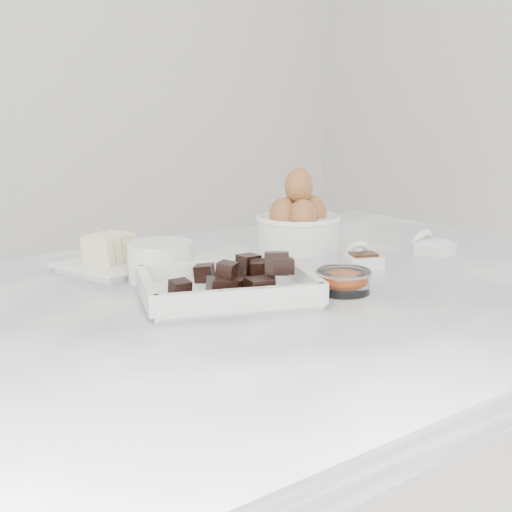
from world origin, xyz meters
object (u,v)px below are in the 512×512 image
(zest_bowl, at_px, (344,280))
(honey_bowl, at_px, (249,277))
(vanilla_spoon, at_px, (362,258))
(chocolate_dish, at_px, (227,281))
(butter_plate, at_px, (111,258))
(salt_spoon, at_px, (431,246))
(egg_bowl, at_px, (298,223))
(sugar_ramekin, at_px, (161,260))

(zest_bowl, bearing_deg, honey_bowl, 129.59)
(zest_bowl, height_order, vanilla_spoon, vanilla_spoon)
(chocolate_dish, xyz_separation_m, zest_bowl, (0.14, -0.07, -0.01))
(butter_plate, relative_size, salt_spoon, 2.43)
(chocolate_dish, xyz_separation_m, egg_bowl, (0.28, 0.18, 0.02))
(chocolate_dish, bearing_deg, egg_bowl, 32.65)
(vanilla_spoon, bearing_deg, salt_spoon, -3.23)
(honey_bowl, bearing_deg, butter_plate, 117.85)
(salt_spoon, bearing_deg, honey_bowl, 177.04)
(egg_bowl, height_order, salt_spoon, egg_bowl)
(butter_plate, distance_m, salt_spoon, 0.52)
(sugar_ramekin, bearing_deg, honey_bowl, -54.53)
(salt_spoon, bearing_deg, vanilla_spoon, 176.77)
(chocolate_dish, relative_size, butter_plate, 1.60)
(butter_plate, bearing_deg, egg_bowl, -9.40)
(sugar_ramekin, distance_m, salt_spoon, 0.46)
(sugar_ramekin, relative_size, egg_bowl, 0.63)
(honey_bowl, height_order, salt_spoon, salt_spoon)
(chocolate_dish, bearing_deg, salt_spoon, 1.43)
(egg_bowl, bearing_deg, honey_bowl, -145.99)
(honey_bowl, bearing_deg, egg_bowl, 34.01)
(butter_plate, bearing_deg, honey_bowl, -62.15)
(chocolate_dish, relative_size, egg_bowl, 1.83)
(vanilla_spoon, bearing_deg, butter_plate, 146.38)
(butter_plate, height_order, zest_bowl, butter_plate)
(egg_bowl, relative_size, salt_spoon, 2.13)
(egg_bowl, xyz_separation_m, vanilla_spoon, (-0.01, -0.16, -0.03))
(zest_bowl, xyz_separation_m, vanilla_spoon, (0.13, 0.09, -0.00))
(zest_bowl, bearing_deg, chocolate_dish, 153.41)
(honey_bowl, bearing_deg, salt_spoon, -2.96)
(vanilla_spoon, xyz_separation_m, salt_spoon, (0.16, -0.01, 0.00))
(chocolate_dish, distance_m, honey_bowl, 0.07)
(egg_bowl, bearing_deg, chocolate_dish, -147.35)
(butter_plate, relative_size, zest_bowl, 2.24)
(salt_spoon, bearing_deg, zest_bowl, -164.14)
(chocolate_dish, xyz_separation_m, salt_spoon, (0.42, 0.01, -0.01))
(honey_bowl, relative_size, salt_spoon, 0.96)
(chocolate_dish, relative_size, zest_bowl, 3.60)
(chocolate_dish, xyz_separation_m, vanilla_spoon, (0.27, 0.02, -0.01))
(salt_spoon, bearing_deg, egg_bowl, 131.88)
(egg_bowl, bearing_deg, zest_bowl, -118.77)
(butter_plate, distance_m, vanilla_spoon, 0.38)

